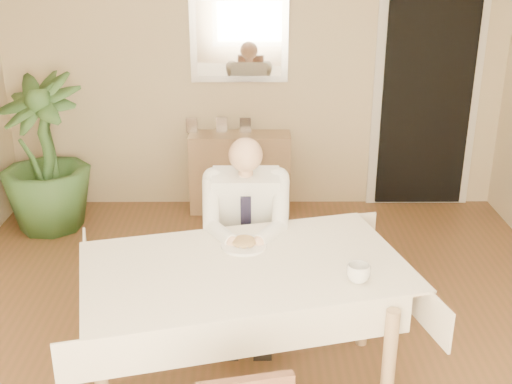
{
  "coord_description": "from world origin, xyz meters",
  "views": [
    {
      "loc": [
        -0.02,
        -3.22,
        2.36
      ],
      "look_at": [
        0.0,
        0.35,
        0.95
      ],
      "focal_mm": 45.0,
      "sensor_mm": 36.0,
      "label": 1
    }
  ],
  "objects_px": {
    "dining_table": "(245,279)",
    "seated_man": "(246,228)",
    "potted_palm": "(44,155)",
    "sideboard": "(240,172)",
    "chair_far": "(246,240)",
    "coffee_mug": "(358,273)"
  },
  "relations": [
    {
      "from": "dining_table",
      "to": "seated_man",
      "type": "bearing_deg",
      "value": 75.86
    },
    {
      "from": "seated_man",
      "to": "potted_palm",
      "type": "bearing_deg",
      "value": 138.23
    },
    {
      "from": "dining_table",
      "to": "sideboard",
      "type": "xyz_separation_m",
      "value": [
        -0.07,
        2.52,
        -0.3
      ]
    },
    {
      "from": "seated_man",
      "to": "dining_table",
      "type": "bearing_deg",
      "value": -90.0
    },
    {
      "from": "chair_far",
      "to": "seated_man",
      "type": "height_order",
      "value": "seated_man"
    },
    {
      "from": "dining_table",
      "to": "sideboard",
      "type": "height_order",
      "value": "dining_table"
    },
    {
      "from": "chair_far",
      "to": "sideboard",
      "type": "relative_size",
      "value": 0.94
    },
    {
      "from": "dining_table",
      "to": "coffee_mug",
      "type": "xyz_separation_m",
      "value": [
        0.57,
        -0.18,
        0.13
      ]
    },
    {
      "from": "sideboard",
      "to": "coffee_mug",
      "type": "bearing_deg",
      "value": -76.09
    },
    {
      "from": "seated_man",
      "to": "sideboard",
      "type": "xyz_separation_m",
      "value": [
        -0.07,
        1.93,
        -0.33
      ]
    },
    {
      "from": "potted_palm",
      "to": "coffee_mug",
      "type": "bearing_deg",
      "value": -45.21
    },
    {
      "from": "chair_far",
      "to": "seated_man",
      "type": "relative_size",
      "value": 0.69
    },
    {
      "from": "chair_far",
      "to": "sideboard",
      "type": "bearing_deg",
      "value": 90.44
    },
    {
      "from": "chair_far",
      "to": "coffee_mug",
      "type": "xyz_separation_m",
      "value": [
        0.57,
        -1.06,
        0.32
      ]
    },
    {
      "from": "sideboard",
      "to": "chair_far",
      "type": "bearing_deg",
      "value": -86.98
    },
    {
      "from": "chair_far",
      "to": "seated_man",
      "type": "distance_m",
      "value": 0.35
    },
    {
      "from": "seated_man",
      "to": "coffee_mug",
      "type": "height_order",
      "value": "seated_man"
    },
    {
      "from": "coffee_mug",
      "to": "sideboard",
      "type": "bearing_deg",
      "value": 103.47
    },
    {
      "from": "coffee_mug",
      "to": "potted_palm",
      "type": "bearing_deg",
      "value": 134.79
    },
    {
      "from": "chair_far",
      "to": "dining_table",
      "type": "bearing_deg",
      "value": -92.13
    },
    {
      "from": "coffee_mug",
      "to": "chair_far",
      "type": "bearing_deg",
      "value": 118.46
    },
    {
      "from": "coffee_mug",
      "to": "potted_palm",
      "type": "distance_m",
      "value": 3.26
    }
  ]
}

